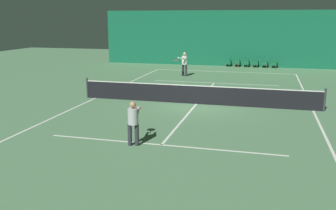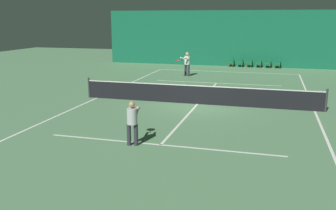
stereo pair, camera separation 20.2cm
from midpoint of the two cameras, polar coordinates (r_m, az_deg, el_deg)
ground_plane at (r=18.74m, az=4.83°, el=0.15°), size 60.00×60.00×0.00m
backdrop_curtain at (r=33.81m, az=10.02°, el=9.94°), size 23.00×0.12×4.85m
court_line_baseline_far at (r=30.33m, az=9.11°, el=5.02°), size 11.00×0.10×0.00m
court_line_service_far at (r=24.94m, az=7.62°, el=3.33°), size 8.25×0.10×0.00m
court_line_service_near at (r=12.74m, az=-0.66°, el=-6.08°), size 8.25×0.10×0.00m
court_line_sideline_left at (r=20.46m, az=-10.47°, el=1.08°), size 0.10×23.80×0.00m
court_line_sideline_right at (r=18.55m, az=21.75°, el=-0.89°), size 0.10×23.80×0.00m
court_line_centre at (r=18.74m, az=4.83°, el=0.15°), size 0.10×12.80×0.00m
tennis_net at (r=18.63m, az=4.86°, el=1.68°), size 12.00×0.10×1.07m
player_near at (r=12.53m, az=-5.00°, el=-2.23°), size 0.61×1.33×1.52m
player_far at (r=27.63m, az=3.10°, el=6.52°), size 0.93×1.41×1.76m
courtside_chair_0 at (r=33.43m, az=9.84°, el=6.57°), size 0.44×0.44×0.84m
courtside_chair_1 at (r=33.36m, az=11.18°, el=6.50°), size 0.44×0.44×0.84m
courtside_chair_2 at (r=33.30m, az=12.54°, el=6.43°), size 0.44×0.44×0.84m
courtside_chair_3 at (r=33.27m, az=13.90°, el=6.35°), size 0.44×0.44×0.84m
courtside_chair_4 at (r=33.26m, az=15.25°, el=6.27°), size 0.44×0.44×0.84m
courtside_chair_5 at (r=33.26m, az=16.61°, el=6.18°), size 0.44×0.44×0.84m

